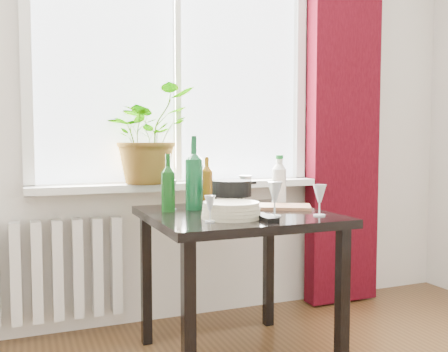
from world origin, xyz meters
name	(u,v)px	position (x,y,z in m)	size (l,w,h in m)	color
window	(176,54)	(0.00, 2.22, 1.60)	(1.72, 0.08, 1.62)	white
windowsill	(180,185)	(0.00, 2.15, 0.82)	(1.72, 0.20, 0.04)	white
curtain	(343,109)	(1.12, 2.12, 1.30)	(0.50, 0.12, 2.56)	#34040C
radiator	(47,271)	(-0.75, 2.18, 0.38)	(0.80, 0.10, 0.55)	silver
table	(236,231)	(0.10, 1.55, 0.65)	(0.85, 0.85, 0.74)	black
potted_plant	(148,135)	(-0.20, 2.12, 1.12)	(0.50, 0.43, 0.55)	#2E7D21
wine_bottle_left	(168,183)	(-0.20, 1.70, 0.88)	(0.07, 0.07, 0.29)	#0C400F
wine_bottle_right	(194,172)	(-0.06, 1.72, 0.93)	(0.09, 0.09, 0.38)	#0E4924
bottle_amber	(207,180)	(0.08, 1.92, 0.87)	(0.06, 0.06, 0.26)	brown
cleaning_bottle	(279,179)	(0.45, 1.76, 0.88)	(0.08, 0.08, 0.27)	silver
wineglass_front_right	(275,199)	(0.21, 1.36, 0.82)	(0.07, 0.07, 0.16)	silver
wineglass_far_right	(320,200)	(0.41, 1.30, 0.81)	(0.06, 0.06, 0.15)	silver
wineglass_back_center	(246,190)	(0.24, 1.76, 0.82)	(0.07, 0.07, 0.17)	silver
wineglass_back_left	(171,195)	(-0.17, 1.75, 0.82)	(0.07, 0.07, 0.15)	#AFB5BC
wineglass_front_left	(210,209)	(-0.12, 1.32, 0.80)	(0.05, 0.05, 0.12)	silver
plate_stack	(231,210)	(0.00, 1.38, 0.78)	(0.27, 0.27, 0.07)	beige
fondue_pot	(232,196)	(0.10, 1.60, 0.82)	(0.22, 0.20, 0.15)	black
tv_remote	(265,218)	(0.12, 1.28, 0.75)	(0.06, 0.19, 0.02)	black
cutting_board	(281,207)	(0.37, 1.59, 0.75)	(0.30, 0.19, 0.02)	#A76F4B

